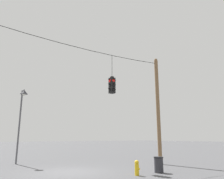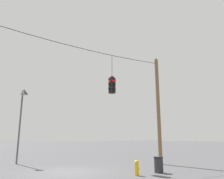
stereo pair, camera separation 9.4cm
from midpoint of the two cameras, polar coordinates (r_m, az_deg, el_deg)
The scene contains 7 objects.
ground_plane at distance 13.31m, azimuth -11.53°, elevation -20.37°, with size 200.00×200.00×0.00m, color #4C4C4F.
utility_pole_right at distance 17.06m, azimuth 11.77°, elevation -4.96°, with size 0.28×0.28×8.10m.
span_wire at distance 13.97m, azimuth -9.51°, elevation 11.30°, with size 13.94×0.03×0.34m.
traffic_light_near_right_pole at distance 14.54m, azimuth -0.19°, elevation 1.12°, with size 0.58×0.58×2.66m.
street_lamp at distance 17.88m, azimuth -22.57°, elevation -3.95°, with size 0.55×0.94×5.48m.
fire_hydrant at distance 11.92m, azimuth 6.28°, elevation -19.64°, with size 0.22×0.30×0.75m.
trash_bin at distance 13.01m, azimuth 11.89°, elevation -18.65°, with size 0.53×0.53×0.84m.
Camera 1 is at (-5.35, -12.03, 1.89)m, focal length 35.00 mm.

